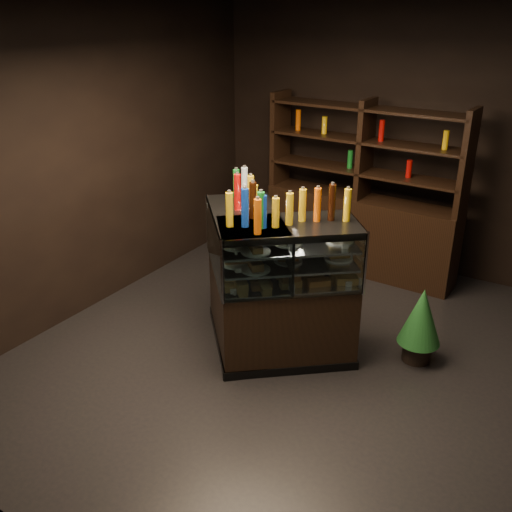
# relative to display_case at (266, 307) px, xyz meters

# --- Properties ---
(ground) EXTENTS (5.00, 5.00, 0.00)m
(ground) POSITION_rel_display_case_xyz_m (0.50, 0.04, -0.44)
(ground) COLOR black
(ground) RESTS_ON ground
(room_shell) EXTENTS (5.02, 5.02, 3.01)m
(room_shell) POSITION_rel_display_case_xyz_m (0.50, 0.04, 1.50)
(room_shell) COLOR black
(room_shell) RESTS_ON ground
(display_case) EXTENTS (1.69, 1.28, 1.29)m
(display_case) POSITION_rel_display_case_xyz_m (0.00, 0.00, 0.00)
(display_case) COLOR black
(display_case) RESTS_ON ground
(food_display) EXTENTS (1.35, 0.92, 0.40)m
(food_display) POSITION_rel_display_case_xyz_m (-0.00, -0.00, 0.53)
(food_display) COLOR #B36B40
(food_display) RESTS_ON display_case
(bottles_top) EXTENTS (1.18, 0.78, 0.30)m
(bottles_top) POSITION_rel_display_case_xyz_m (0.00, 0.00, 0.99)
(bottles_top) COLOR #D8590A
(bottles_top) RESTS_ON display_case
(potted_conifer) EXTENTS (0.37, 0.37, 0.80)m
(potted_conifer) POSITION_rel_display_case_xyz_m (1.23, 0.55, 0.02)
(potted_conifer) COLOR black
(potted_conifer) RESTS_ON ground
(back_shelving) EXTENTS (2.30, 0.53, 2.00)m
(back_shelving) POSITION_rel_display_case_xyz_m (0.03, 2.09, 0.17)
(back_shelving) COLOR black
(back_shelving) RESTS_ON ground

